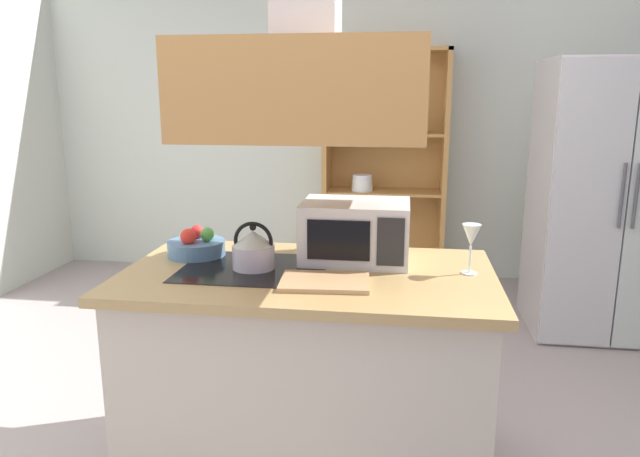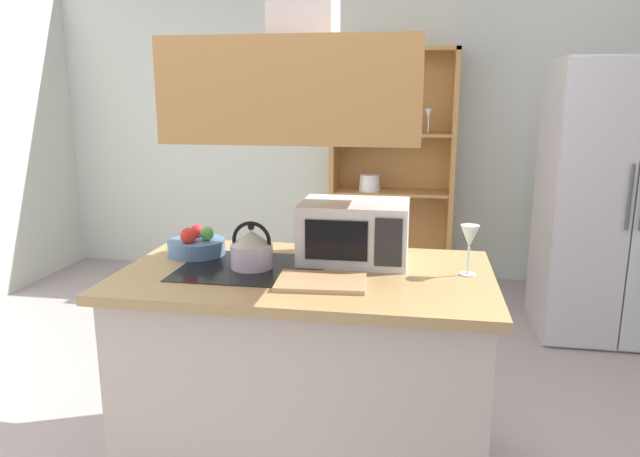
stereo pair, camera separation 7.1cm
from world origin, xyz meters
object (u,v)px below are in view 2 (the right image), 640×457
object	(u,v)px
dish_cabinet	(392,181)
microwave	(354,231)
kettle	(252,249)
cutting_board	(321,282)
wine_glass_on_counter	(470,238)
refrigerator	(615,201)
fruit_bowl	(197,245)

from	to	relation	value
dish_cabinet	microwave	size ratio (longest dim) A/B	4.29
kettle	cutting_board	world-z (taller)	kettle
cutting_board	kettle	bearing A→B (deg)	153.80
dish_cabinet	cutting_board	bearing A→B (deg)	-92.30
wine_glass_on_counter	refrigerator	bearing A→B (deg)	58.78
kettle	wine_glass_on_counter	world-z (taller)	wine_glass_on_counter
microwave	fruit_bowl	size ratio (longest dim) A/B	1.79
dish_cabinet	kettle	size ratio (longest dim) A/B	9.96
dish_cabinet	refrigerator	bearing A→B (deg)	-31.86
refrigerator	fruit_bowl	xyz separation A→B (m)	(-2.26, -1.67, 0.03)
cutting_board	wine_glass_on_counter	size ratio (longest dim) A/B	1.65
wine_glass_on_counter	fruit_bowl	size ratio (longest dim) A/B	0.80
cutting_board	dish_cabinet	bearing A→B (deg)	87.70
microwave	wine_glass_on_counter	distance (m)	0.49
refrigerator	microwave	xyz separation A→B (m)	(-1.55, -1.64, 0.11)
dish_cabinet	wine_glass_on_counter	world-z (taller)	dish_cabinet
cutting_board	microwave	world-z (taller)	microwave
kettle	wine_glass_on_counter	bearing A→B (deg)	3.55
wine_glass_on_counter	fruit_bowl	bearing A→B (deg)	175.07
fruit_bowl	refrigerator	bearing A→B (deg)	36.46
refrigerator	fruit_bowl	world-z (taller)	refrigerator
microwave	fruit_bowl	xyz separation A→B (m)	(-0.71, -0.03, -0.08)
dish_cabinet	microwave	xyz separation A→B (m)	(-0.03, -2.58, 0.15)
wine_glass_on_counter	microwave	bearing A→B (deg)	164.00
kettle	microwave	world-z (taller)	microwave
refrigerator	cutting_board	distance (m)	2.58
dish_cabinet	kettle	xyz separation A→B (m)	(-0.44, -2.77, 0.11)
microwave	kettle	bearing A→B (deg)	-154.89
dish_cabinet	kettle	world-z (taller)	dish_cabinet
refrigerator	dish_cabinet	size ratio (longest dim) A/B	0.93
cutting_board	wine_glass_on_counter	distance (m)	0.62
refrigerator	kettle	distance (m)	2.68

